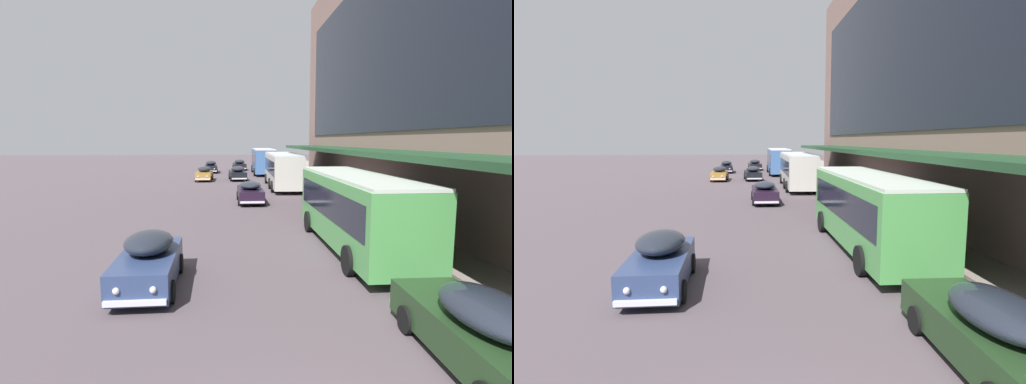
# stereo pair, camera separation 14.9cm
# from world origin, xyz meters

# --- Properties ---
(transit_bus_kerbside_front) EXTENTS (2.73, 9.87, 3.08)m
(transit_bus_kerbside_front) POSITION_xyz_m (3.98, 11.40, 1.77)
(transit_bus_kerbside_front) COLOR #4B9C4C
(transit_bus_kerbside_front) RESTS_ON ground
(transit_bus_kerbside_rear) EXTENTS (2.99, 11.40, 3.21)m
(transit_bus_kerbside_rear) POSITION_xyz_m (4.04, 32.95, 1.84)
(transit_bus_kerbside_rear) COLOR beige
(transit_bus_kerbside_rear) RESTS_ON ground
(transit_bus_kerbside_far) EXTENTS (2.92, 9.68, 3.33)m
(transit_bus_kerbside_far) POSITION_xyz_m (3.64, 48.32, 1.91)
(transit_bus_kerbside_far) COLOR #3F67A1
(transit_bus_kerbside_far) RESTS_ON ground
(sedan_oncoming_rear) EXTENTS (1.89, 4.28, 1.57)m
(sedan_oncoming_rear) POSITION_xyz_m (-3.64, 40.07, 0.77)
(sedan_oncoming_rear) COLOR olive
(sedan_oncoming_rear) RESTS_ON ground
(sedan_trailing_near) EXTENTS (1.78, 4.97, 1.60)m
(sedan_trailing_near) POSITION_xyz_m (3.64, 2.81, 0.78)
(sedan_trailing_near) COLOR #1F381C
(sedan_trailing_near) RESTS_ON ground
(sedan_trailing_mid) EXTENTS (1.90, 4.86, 1.64)m
(sedan_trailing_mid) POSITION_xyz_m (-3.32, 51.44, 0.80)
(sedan_trailing_mid) COLOR black
(sedan_trailing_mid) RESTS_ON ground
(sedan_lead_near) EXTENTS (1.87, 4.74, 1.54)m
(sedan_lead_near) POSITION_xyz_m (0.47, 24.10, 0.77)
(sedan_lead_near) COLOR black
(sedan_lead_near) RESTS_ON ground
(sedan_oncoming_front) EXTENTS (2.03, 4.50, 1.57)m
(sedan_oncoming_front) POSITION_xyz_m (0.05, 40.38, 0.77)
(sedan_oncoming_front) COLOR black
(sedan_oncoming_front) RESTS_ON ground
(sedan_lead_mid) EXTENTS (2.07, 4.50, 1.59)m
(sedan_lead_mid) POSITION_xyz_m (0.76, 55.99, 0.78)
(sedan_lead_mid) COLOR black
(sedan_lead_mid) RESTS_ON ground
(sedan_far_back) EXTENTS (1.86, 4.34, 1.66)m
(sedan_far_back) POSITION_xyz_m (-3.60, 7.81, 0.81)
(sedan_far_back) COLOR navy
(sedan_far_back) RESTS_ON ground
(fire_hydrant) EXTENTS (0.20, 0.40, 0.70)m
(fire_hydrant) POSITION_xyz_m (6.70, 12.74, 0.49)
(fire_hydrant) COLOR red
(fire_hydrant) RESTS_ON sidewalk_kerb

